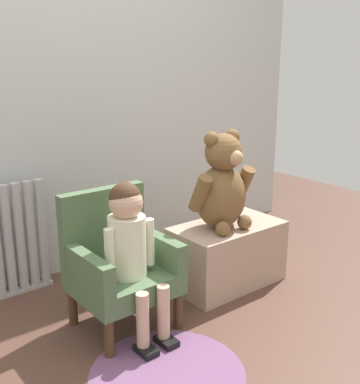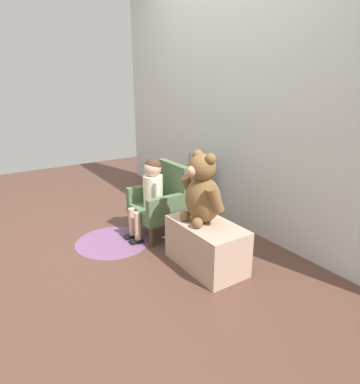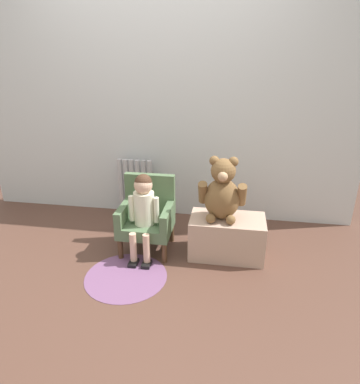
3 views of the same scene
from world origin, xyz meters
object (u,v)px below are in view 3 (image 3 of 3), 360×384
at_px(large_teddy_bear, 222,192).
at_px(radiator, 136,188).
at_px(child_figure, 144,205).
at_px(low_bench, 227,237).
at_px(child_armchair, 148,215).
at_px(floor_rug, 126,277).

bearing_deg(large_teddy_bear, radiator, 145.44).
distance_m(child_figure, low_bench, 0.75).
xyz_separation_m(low_bench, large_teddy_bear, (-0.06, -0.00, 0.40)).
distance_m(child_armchair, low_bench, 0.70).
bearing_deg(child_figure, floor_rug, -100.68).
height_order(child_armchair, child_figure, child_figure).
relative_size(radiator, floor_rug, 0.96).
bearing_deg(floor_rug, radiator, 101.12).
distance_m(radiator, large_teddy_bear, 1.13).
xyz_separation_m(radiator, low_bench, (0.96, -0.62, -0.13)).
relative_size(child_armchair, low_bench, 1.04).
relative_size(radiator, child_figure, 0.86).
bearing_deg(child_armchair, large_teddy_bear, -2.51).
xyz_separation_m(child_figure, floor_rug, (-0.07, -0.35, -0.46)).
height_order(low_bench, large_teddy_bear, large_teddy_bear).
bearing_deg(radiator, floor_rug, -78.88).
distance_m(large_teddy_bear, floor_rug, 1.00).
bearing_deg(low_bench, radiator, 147.23).
relative_size(child_armchair, large_teddy_bear, 1.22).
xyz_separation_m(child_armchair, child_figure, (-0.00, -0.11, 0.15)).
distance_m(child_figure, floor_rug, 0.58).
bearing_deg(radiator, large_teddy_bear, -34.56).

